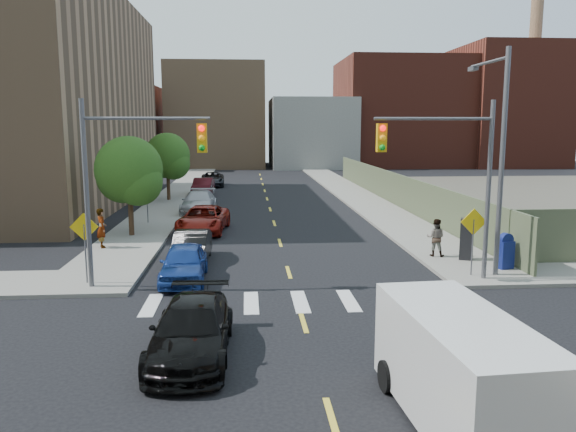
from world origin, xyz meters
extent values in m
plane|color=black|center=(0.00, 0.00, 0.00)|extent=(160.00, 160.00, 0.00)
cube|color=gray|center=(-7.75, 41.50, 0.07)|extent=(3.50, 73.00, 0.15)
cube|color=gray|center=(7.75, 41.50, 0.07)|extent=(3.50, 73.00, 0.15)
cube|color=#555B40|center=(9.60, 28.00, 1.25)|extent=(0.12, 44.00, 2.50)
cube|color=#592319|center=(-22.00, 70.00, 6.00)|extent=(14.00, 18.00, 12.00)
cube|color=#8C6B4C|center=(-6.00, 72.00, 7.50)|extent=(14.00, 16.00, 15.00)
cube|color=gray|center=(8.00, 70.00, 5.00)|extent=(12.00, 16.00, 10.00)
cube|color=#592319|center=(22.00, 72.00, 8.00)|extent=(18.00, 18.00, 16.00)
cube|color=#592319|center=(38.00, 70.00, 9.00)|extent=(14.00, 16.00, 18.00)
cylinder|color=#8C6B4C|center=(42.00, 70.00, 14.00)|extent=(1.80, 1.80, 28.00)
cylinder|color=#59595E|center=(-7.50, 6.00, 3.50)|extent=(0.18, 0.18, 7.00)
cylinder|color=#59595E|center=(-5.25, 6.00, 6.30)|extent=(4.50, 0.12, 0.12)
cube|color=#E5A50C|center=(-3.30, 6.00, 5.60)|extent=(0.35, 0.30, 1.05)
cylinder|color=#59595E|center=(7.50, 6.00, 3.50)|extent=(0.18, 0.18, 7.00)
cylinder|color=#59595E|center=(5.25, 6.00, 6.30)|extent=(4.50, 0.12, 0.12)
cube|color=#E5A50C|center=(3.30, 6.00, 5.60)|extent=(0.35, 0.30, 1.05)
cylinder|color=#59595E|center=(8.20, 6.50, 4.50)|extent=(0.20, 0.20, 9.00)
cylinder|color=#59595E|center=(8.20, 8.20, 8.60)|extent=(0.12, 3.50, 0.12)
cube|color=#59595E|center=(8.20, 9.80, 8.50)|extent=(0.25, 0.60, 0.18)
cylinder|color=#59595E|center=(-7.80, 6.50, 1.20)|extent=(0.06, 0.06, 2.40)
cube|color=yellow|center=(-7.80, 6.50, 2.30)|extent=(1.06, 0.04, 1.06)
cylinder|color=#59595E|center=(7.20, 6.50, 1.20)|extent=(0.06, 0.06, 2.40)
cube|color=yellow|center=(7.20, 6.50, 2.30)|extent=(1.06, 0.04, 1.06)
cylinder|color=#59595E|center=(-7.80, 20.00, 1.20)|extent=(0.06, 0.06, 2.40)
cube|color=yellow|center=(-7.80, 20.00, 2.30)|extent=(1.06, 0.04, 1.06)
cylinder|color=#332114|center=(-8.00, 16.00, 1.32)|extent=(0.28, 0.28, 2.64)
sphere|color=#1D4714|center=(-8.00, 16.00, 3.72)|extent=(3.60, 3.60, 3.60)
sphere|color=#1D4714|center=(-7.50, 15.70, 3.12)|extent=(2.64, 2.64, 2.64)
sphere|color=#1D4714|center=(-8.40, 16.40, 3.30)|extent=(2.88, 2.88, 2.88)
cylinder|color=#332114|center=(-8.00, 31.00, 1.32)|extent=(0.28, 0.28, 2.64)
sphere|color=#1D4714|center=(-8.00, 31.00, 3.72)|extent=(3.60, 3.60, 3.60)
sphere|color=#1D4714|center=(-7.50, 30.70, 3.12)|extent=(2.64, 2.64, 2.64)
sphere|color=#1D4714|center=(-8.40, 31.40, 3.30)|extent=(2.88, 2.88, 2.88)
imported|color=navy|center=(-4.20, 7.00, 0.73)|extent=(1.79, 4.29, 1.45)
imported|color=black|center=(-4.20, 10.04, 0.70)|extent=(1.61, 4.30, 1.40)
imported|color=maroon|center=(-4.20, 17.31, 0.75)|extent=(3.03, 5.63, 1.50)
imported|color=#AFB1B7|center=(-5.04, 24.45, 0.78)|extent=(2.40, 5.46, 1.56)
imported|color=silver|center=(-5.50, 34.42, 0.71)|extent=(1.91, 4.23, 1.41)
imported|color=#3B0B11|center=(-5.50, 34.60, 0.77)|extent=(1.82, 4.73, 1.54)
imported|color=black|center=(-5.16, 42.59, 0.71)|extent=(2.53, 5.16, 1.41)
imported|color=black|center=(-3.20, -0.41, 0.72)|extent=(2.15, 5.02, 1.44)
cube|color=silver|center=(2.51, -4.34, 1.23)|extent=(2.31, 5.23, 2.16)
cube|color=black|center=(2.38, -2.38, 1.52)|extent=(1.89, 1.30, 0.88)
cylinder|color=black|center=(1.47, -2.74, 0.34)|extent=(0.33, 0.76, 0.75)
cylinder|color=black|center=(3.33, -2.61, 0.34)|extent=(0.33, 0.76, 0.75)
cube|color=navy|center=(9.01, 7.43, 0.73)|extent=(0.72, 0.62, 1.17)
cylinder|color=navy|center=(9.01, 7.43, 1.35)|extent=(0.65, 0.43, 0.60)
cube|color=black|center=(7.99, 9.08, 1.07)|extent=(0.68, 0.63, 1.85)
imported|color=gray|center=(-8.78, 12.83, 1.12)|extent=(0.70, 0.83, 1.94)
imported|color=gray|center=(6.86, 9.84, 1.01)|extent=(1.03, 0.93, 1.72)
camera|label=1|loc=(-1.72, -14.65, 6.02)|focal=35.00mm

